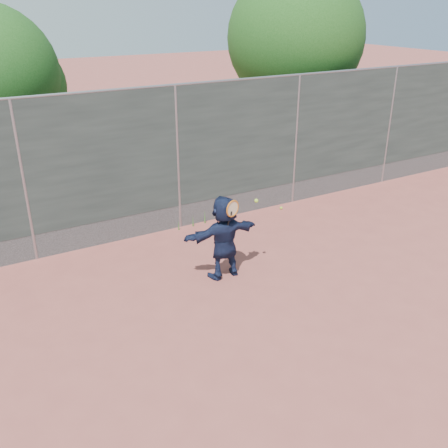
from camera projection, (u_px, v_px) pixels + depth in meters
ground at (272, 304)px, 8.04m from camera, size 80.00×80.00×0.00m
player at (224, 237)px, 8.60m from camera, size 1.39×0.45×1.50m
ball_ground at (281, 208)px, 11.70m from camera, size 0.07×0.07×0.07m
fence at (178, 156)px, 10.18m from camera, size 20.00×0.06×3.03m
swing_action at (235, 209)px, 8.25m from camera, size 0.66×0.14×0.51m
tree_right at (300, 41)px, 13.29m from camera, size 3.78×3.60×5.39m
weed_clump at (195, 220)px, 10.81m from camera, size 0.68×0.07×0.30m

